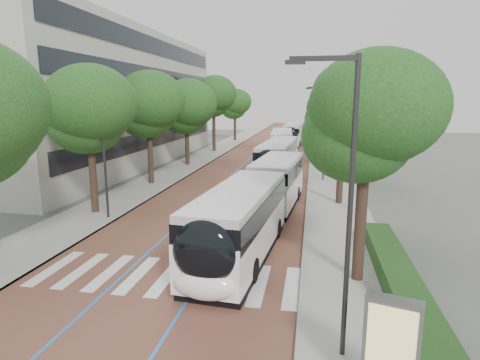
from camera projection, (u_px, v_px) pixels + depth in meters
The scene contains 21 objects.
ground at pixel (153, 288), 15.23m from camera, with size 160.00×160.00×0.00m, color #51544C.
road at pixel (268, 153), 53.80m from camera, with size 11.00×140.00×0.02m, color brown.
sidewalk_left at pixel (214, 151), 55.10m from camera, with size 4.00×140.00×0.12m, color gray.
sidewalk_right at pixel (325, 154), 52.48m from camera, with size 4.00×140.00×0.12m, color gray.
kerb_left at pixel (228, 151), 54.77m from camera, with size 0.20×140.00×0.14m, color gray.
kerb_right at pixel (311, 153), 52.81m from camera, with size 0.20×140.00×0.14m, color gray.
zebra_crossing at pixel (167, 277), 16.15m from camera, with size 10.55×3.60×0.01m.
lane_line_left at pixel (257, 152), 54.08m from camera, with size 0.12×126.00×0.01m, color blue.
lane_line_right at pixel (280, 153), 53.52m from camera, with size 0.12×126.00×0.01m, color blue.
office_building at pixel (82, 100), 44.25m from camera, with size 18.11×40.00×14.00m.
hedge at pixel (407, 296), 13.53m from camera, with size 1.20×14.00×0.80m, color #193B14.
streetlight_near at pixel (344, 188), 10.22m from camera, with size 1.82×0.20×8.00m.
streetlight_far at pixel (323, 126), 34.33m from camera, with size 1.82×0.20×8.00m.
lamp_post_left at pixel (104, 151), 23.19m from camera, with size 0.14×0.14×8.00m, color #2A2A2C.
trees_left at pixel (169, 107), 37.41m from camera, with size 6.25×60.70×9.61m.
trees_right at pixel (336, 111), 35.49m from camera, with size 5.90×46.95×8.88m.
lead_bus at pixel (259, 202), 21.46m from camera, with size 4.07×18.54×3.20m.
bus_queued_0 at pixel (278, 159), 37.10m from camera, with size 3.14×12.51×3.20m.
bus_queued_1 at pixel (282, 144), 49.44m from camera, with size 3.31×12.53×3.20m.
bus_queued_2 at pixel (293, 134), 63.12m from camera, with size 2.72×12.44×3.20m.
ad_panel at pixel (391, 348), 9.15m from camera, with size 1.29×0.66×2.58m.
Camera 1 is at (5.79, -13.29, 7.05)m, focal length 30.00 mm.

